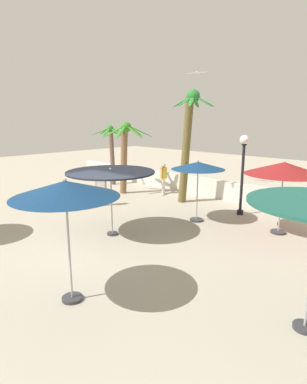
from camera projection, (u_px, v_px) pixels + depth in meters
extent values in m
plane|color=#B2A893|center=(88.00, 249.00, 10.56)|extent=(56.00, 56.00, 0.00)
cube|color=silver|center=(230.00, 191.00, 16.64)|extent=(25.20, 0.30, 0.96)
cylinder|color=#333338|center=(304.00, 327.00, 6.54)|extent=(0.46, 0.46, 0.08)
cylinder|color=#333338|center=(196.00, 220.00, 13.43)|extent=(0.55, 0.55, 0.08)
cylinder|color=#A5A5AD|center=(197.00, 195.00, 13.19)|extent=(0.05, 0.05, 2.22)
cone|color=navy|center=(198.00, 166.00, 12.92)|extent=(2.17, 2.17, 0.30)
sphere|color=#99999E|center=(198.00, 161.00, 12.88)|extent=(0.08, 0.08, 0.08)
cylinder|color=#333338|center=(112.00, 234.00, 11.83)|extent=(0.40, 0.40, 0.08)
cylinder|color=#A5A5AD|center=(112.00, 204.00, 11.58)|extent=(0.05, 0.05, 2.35)
cylinder|color=black|center=(111.00, 172.00, 11.32)|extent=(3.13, 3.13, 0.06)
sphere|color=#99999E|center=(110.00, 169.00, 11.29)|extent=(0.08, 0.08, 0.08)
cylinder|color=#333338|center=(278.00, 232.00, 12.00)|extent=(0.55, 0.55, 0.08)
cylinder|color=#A5A5AD|center=(281.00, 204.00, 11.75)|extent=(0.05, 0.05, 2.27)
cone|color=maroon|center=(284.00, 168.00, 11.46)|extent=(2.77, 2.77, 0.44)
sphere|color=#99999E|center=(285.00, 162.00, 11.41)|extent=(0.08, 0.08, 0.08)
cylinder|color=#333338|center=(72.00, 298.00, 7.59)|extent=(0.48, 0.48, 0.08)
cylinder|color=#A5A5AD|center=(69.00, 249.00, 7.31)|extent=(0.05, 0.05, 2.55)
cone|color=navy|center=(65.00, 189.00, 7.00)|extent=(2.38, 2.38, 0.36)
sphere|color=#99999E|center=(65.00, 180.00, 6.95)|extent=(0.08, 0.08, 0.08)
cylinder|color=brown|center=(124.00, 161.00, 17.90)|extent=(0.59, 0.36, 3.71)
sphere|color=#368224|center=(126.00, 127.00, 17.34)|extent=(0.58, 0.58, 0.58)
ellipsoid|color=#368224|center=(134.00, 132.00, 16.82)|extent=(1.41, 0.34, 0.68)
ellipsoid|color=#368224|center=(140.00, 131.00, 17.51)|extent=(1.00, 1.24, 0.68)
ellipsoid|color=#368224|center=(134.00, 131.00, 17.99)|extent=(0.44, 1.41, 0.68)
ellipsoid|color=#368224|center=(123.00, 131.00, 18.08)|extent=(1.34, 0.82, 0.68)
ellipsoid|color=#368224|center=(114.00, 131.00, 17.69)|extent=(1.39, 0.66, 0.68)
ellipsoid|color=#368224|center=(114.00, 132.00, 16.95)|extent=(0.45, 1.41, 0.68)
ellipsoid|color=#368224|center=(121.00, 132.00, 16.68)|extent=(0.83, 1.33, 0.68)
cylinder|color=brown|center=(112.00, 157.00, 20.48)|extent=(0.42, 0.28, 3.54)
sphere|color=#2D8127|center=(110.00, 129.00, 20.18)|extent=(0.45, 0.45, 0.45)
ellipsoid|color=#2D8127|center=(116.00, 132.00, 19.79)|extent=(1.19, 0.23, 0.50)
ellipsoid|color=#2D8127|center=(120.00, 131.00, 20.44)|extent=(0.67, 1.16, 0.50)
ellipsoid|color=#2D8127|center=(114.00, 131.00, 20.81)|extent=(0.77, 1.13, 0.50)
ellipsoid|color=#2D8127|center=(105.00, 131.00, 20.67)|extent=(1.20, 0.29, 0.50)
ellipsoid|color=#2D8127|center=(100.00, 132.00, 20.08)|extent=(0.81, 1.11, 0.50)
ellipsoid|color=#2D8127|center=(106.00, 132.00, 19.63)|extent=(0.77, 1.13, 0.50)
cylinder|color=brown|center=(186.00, 151.00, 15.78)|extent=(0.76, 0.39, 5.19)
sphere|color=#2A7E30|center=(193.00, 96.00, 14.95)|extent=(0.63, 0.63, 0.63)
ellipsoid|color=#2A7E30|center=(203.00, 101.00, 14.65)|extent=(1.00, 0.24, 0.56)
ellipsoid|color=#2A7E30|center=(205.00, 101.00, 14.98)|extent=(0.87, 0.80, 0.56)
ellipsoid|color=#2A7E30|center=(196.00, 102.00, 15.49)|extent=(0.57, 0.99, 0.56)
ellipsoid|color=#2A7E30|center=(190.00, 102.00, 15.52)|extent=(0.91, 0.75, 0.56)
ellipsoid|color=#2A7E30|center=(182.00, 102.00, 15.24)|extent=(1.00, 0.48, 0.56)
ellipsoid|color=#2A7E30|center=(185.00, 101.00, 14.65)|extent=(0.27, 1.00, 0.56)
ellipsoid|color=#2A7E30|center=(191.00, 101.00, 14.49)|extent=(0.65, 0.96, 0.56)
cylinder|color=black|center=(240.00, 212.00, 14.30)|extent=(0.28, 0.28, 0.20)
cylinder|color=black|center=(242.00, 180.00, 13.97)|extent=(0.12, 0.12, 3.09)
cylinder|color=black|center=(244.00, 145.00, 13.63)|extent=(0.22, 0.22, 0.06)
sphere|color=white|center=(244.00, 140.00, 13.58)|extent=(0.40, 0.40, 0.40)
cylinder|color=gold|center=(103.00, 198.00, 15.64)|extent=(0.12, 0.12, 0.82)
cylinder|color=gold|center=(100.00, 198.00, 15.63)|extent=(0.12, 0.12, 0.82)
cube|color=silver|center=(101.00, 183.00, 15.48)|extent=(0.42, 0.43, 0.58)
sphere|color=tan|center=(100.00, 175.00, 15.38)|extent=(0.22, 0.22, 0.22)
cylinder|color=tan|center=(106.00, 183.00, 15.49)|extent=(0.08, 0.08, 0.52)
cylinder|color=tan|center=(96.00, 183.00, 15.45)|extent=(0.08, 0.08, 0.52)
cylinder|color=silver|center=(164.00, 186.00, 18.23)|extent=(0.12, 0.12, 0.87)
cylinder|color=silver|center=(163.00, 186.00, 18.09)|extent=(0.12, 0.12, 0.87)
cube|color=gold|center=(164.00, 173.00, 18.00)|extent=(0.32, 0.41, 0.61)
sphere|color=tan|center=(164.00, 166.00, 17.90)|extent=(0.23, 0.23, 0.23)
cylinder|color=tan|center=(166.00, 172.00, 18.19)|extent=(0.08, 0.08, 0.55)
cylinder|color=tan|center=(162.00, 173.00, 17.79)|extent=(0.08, 0.08, 0.55)
ellipsoid|color=white|center=(198.00, 73.00, 18.66)|extent=(0.21, 0.34, 0.12)
sphere|color=white|center=(197.00, 72.00, 18.51)|extent=(0.10, 0.10, 0.10)
cube|color=silver|center=(203.00, 72.00, 18.53)|extent=(0.61, 0.30, 0.04)
cube|color=silver|center=(193.00, 73.00, 18.79)|extent=(0.61, 0.30, 0.06)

